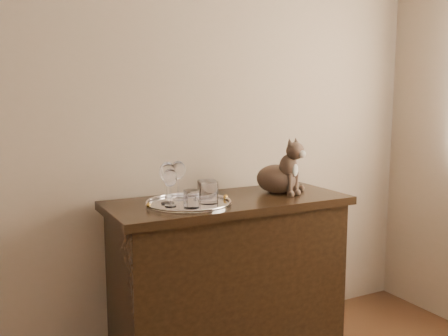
% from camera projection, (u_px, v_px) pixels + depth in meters
% --- Properties ---
extents(wall_back, '(4.00, 0.10, 2.70)m').
position_uv_depth(wall_back, '(88.00, 97.00, 2.38)').
color(wall_back, '#BDA88D').
rests_on(wall_back, ground).
extents(sideboard, '(1.20, 0.50, 0.85)m').
position_uv_depth(sideboard, '(229.00, 281.00, 2.52)').
color(sideboard, black).
rests_on(sideboard, ground).
extents(tray, '(0.40, 0.40, 0.01)m').
position_uv_depth(tray, '(189.00, 204.00, 2.33)').
color(tray, silver).
rests_on(tray, sideboard).
extents(wine_glass_a, '(0.07, 0.07, 0.20)m').
position_uv_depth(wine_glass_a, '(167.00, 183.00, 2.30)').
color(wine_glass_a, silver).
rests_on(wine_glass_a, tray).
extents(wine_glass_b, '(0.07, 0.07, 0.19)m').
position_uv_depth(wine_glass_b, '(178.00, 180.00, 2.40)').
color(wine_glass_b, white).
rests_on(wine_glass_b, tray).
extents(wine_glass_c, '(0.06, 0.06, 0.17)m').
position_uv_depth(wine_glass_c, '(170.00, 187.00, 2.26)').
color(wine_glass_c, white).
rests_on(wine_glass_c, tray).
extents(tumbler_a, '(0.09, 0.09, 0.10)m').
position_uv_depth(tumbler_a, '(209.00, 193.00, 2.32)').
color(tumbler_a, white).
rests_on(tumbler_a, tray).
extents(tumbler_b, '(0.07, 0.07, 0.08)m').
position_uv_depth(tumbler_b, '(191.00, 199.00, 2.23)').
color(tumbler_b, white).
rests_on(tumbler_b, tray).
extents(tumbler_c, '(0.09, 0.09, 0.10)m').
position_uv_depth(tumbler_c, '(207.00, 191.00, 2.37)').
color(tumbler_c, silver).
rests_on(tumbler_c, tray).
extents(cat, '(0.37, 0.36, 0.29)m').
position_uv_depth(cat, '(277.00, 165.00, 2.60)').
color(cat, '#47362A').
rests_on(cat, sideboard).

